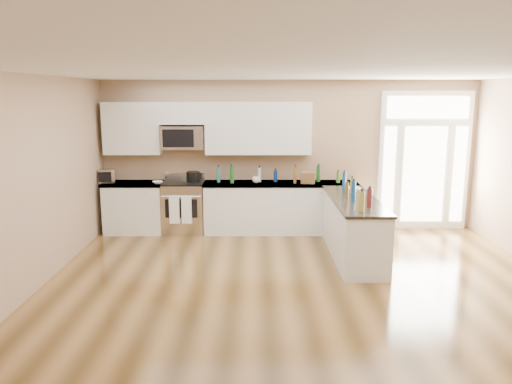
{
  "coord_description": "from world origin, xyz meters",
  "views": [
    {
      "loc": [
        -0.61,
        -5.36,
        2.54
      ],
      "look_at": [
        -0.61,
        2.0,
        1.09
      ],
      "focal_mm": 35.0,
      "sensor_mm": 36.0,
      "label": 1
    }
  ],
  "objects_px": {
    "toaster_oven": "(107,176)",
    "kitchen_range": "(184,207)",
    "stockpot": "(193,176)",
    "peninsula_cabinet": "(353,230)"
  },
  "relations": [
    {
      "from": "toaster_oven",
      "to": "kitchen_range",
      "type": "bearing_deg",
      "value": -12.34
    },
    {
      "from": "peninsula_cabinet",
      "to": "stockpot",
      "type": "relative_size",
      "value": 9.13
    },
    {
      "from": "stockpot",
      "to": "peninsula_cabinet",
      "type": "bearing_deg",
      "value": -29.2
    },
    {
      "from": "kitchen_range",
      "to": "toaster_oven",
      "type": "distance_m",
      "value": 1.51
    },
    {
      "from": "toaster_oven",
      "to": "stockpot",
      "type": "bearing_deg",
      "value": -10.21
    },
    {
      "from": "kitchen_range",
      "to": "stockpot",
      "type": "bearing_deg",
      "value": 18.64
    },
    {
      "from": "kitchen_range",
      "to": "peninsula_cabinet",
      "type": "bearing_deg",
      "value": -26.68
    },
    {
      "from": "kitchen_range",
      "to": "toaster_oven",
      "type": "xyz_separation_m",
      "value": [
        -1.39,
        -0.02,
        0.59
      ]
    },
    {
      "from": "kitchen_range",
      "to": "stockpot",
      "type": "relative_size",
      "value": 4.25
    },
    {
      "from": "peninsula_cabinet",
      "to": "toaster_oven",
      "type": "relative_size",
      "value": 7.94
    }
  ]
}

